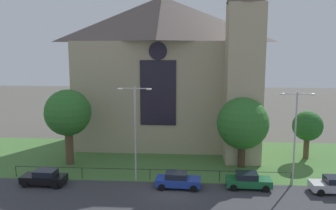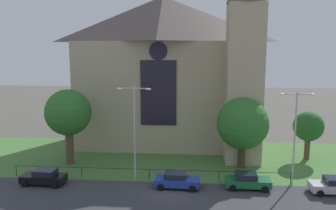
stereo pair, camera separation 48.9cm
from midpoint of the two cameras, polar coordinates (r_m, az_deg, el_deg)
ground at (r=43.24m, az=1.15°, el=-8.51°), size 160.00×160.00×0.00m
road_asphalt at (r=32.03m, az=0.08°, el=-14.99°), size 120.00×8.00×0.01m
grass_verge at (r=41.34m, az=1.01°, el=-9.34°), size 120.00×20.00×0.01m
church_building at (r=48.24m, az=-0.39°, el=5.76°), size 23.20×16.20×26.00m
iron_railing at (r=36.05m, az=-3.34°, el=-10.55°), size 27.87×0.07×1.13m
tree_right_far at (r=45.00m, az=21.31°, el=-3.24°), size 3.55×3.55×5.79m
tree_right_near at (r=39.52m, az=11.62°, el=-2.93°), size 5.69×5.69×7.84m
tree_left_near at (r=41.22m, az=-16.19°, el=-1.30°), size 5.22×5.22×8.59m
streetlamp_near at (r=34.81m, az=-5.75°, el=-2.83°), size 3.37×0.26×9.47m
streetlamp_far at (r=35.71m, az=19.53°, el=-3.35°), size 3.37×0.26×9.09m
parked_car_black at (r=36.94m, az=-19.71°, el=-10.96°), size 4.27×2.17×1.51m
parked_car_blue at (r=34.22m, az=1.17°, el=-12.03°), size 4.27×2.16×1.51m
parked_car_green at (r=34.91m, az=12.40°, el=-11.81°), size 4.23×2.08×1.51m
parked_car_silver at (r=36.36m, az=24.93°, el=-11.61°), size 4.22×2.06×1.51m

